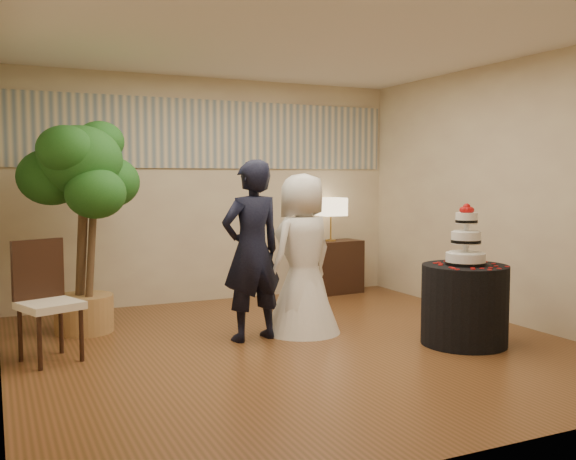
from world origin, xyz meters
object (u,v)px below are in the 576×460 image
cake_table (464,305)px  table_lamp (331,219)px  console (331,267)px  side_chair (50,302)px  groom (252,251)px  ficus_tree (82,224)px  wedding_cake (466,234)px  bride (303,254)px

cake_table → table_lamp: 2.92m
console → side_chair: 4.13m
groom → ficus_tree: 1.76m
table_lamp → side_chair: size_ratio=0.56×
cake_table → console: 2.85m
console → side_chair: (-3.70, -1.82, 0.16)m
console → groom: bearing=-141.2°
wedding_cake → console: 2.93m
side_chair → table_lamp: bearing=5.1°
table_lamp → groom: bearing=-135.3°
console → bride: bearing=-131.9°
bride → wedding_cake: bearing=117.5°
wedding_cake → side_chair: wedding_cake is taller
bride → side_chair: size_ratio=1.55×
console → table_lamp: 0.65m
table_lamp → wedding_cake: bearing=-92.7°
groom → ficus_tree: bearing=-44.5°
wedding_cake → ficus_tree: size_ratio=0.26×
bride → ficus_tree: 2.23m
bride → ficus_tree: bearing=-45.9°
cake_table → table_lamp: (0.13, 2.85, 0.63)m
cake_table → console: size_ratio=0.93×
console → side_chair: side_chair is taller
console → ficus_tree: size_ratio=0.39×
ficus_tree → console: bearing=14.4°
cake_table → ficus_tree: size_ratio=0.36×
wedding_cake → ficus_tree: 3.75m
console → ficus_tree: (-3.31, -0.85, 0.74)m
ficus_tree → side_chair: bearing=-112.1°
groom → cake_table: 2.06m
groom → side_chair: (-1.82, 0.04, -0.35)m
groom → bride: groom is taller
console → table_lamp: bearing=0.0°
ficus_tree → groom: bearing=-35.2°
cake_table → console: bearing=87.3°
console → ficus_tree: bearing=-171.5°
bride → console: size_ratio=1.88×
groom → wedding_cake: size_ratio=3.01×
table_lamp → bride: bearing=-126.0°
groom → table_lamp: bearing=-144.5°
bride → side_chair: (-2.40, -0.03, -0.29)m
console → side_chair: bearing=-159.7°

